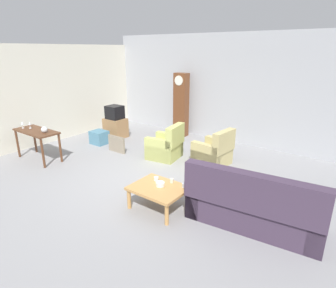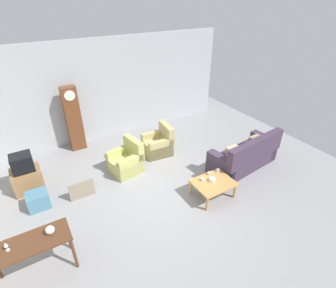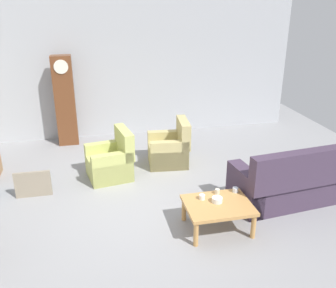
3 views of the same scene
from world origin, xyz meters
name	(u,v)px [view 1 (image 1 of 3)]	position (x,y,z in m)	size (l,w,h in m)	color
ground_plane	(151,179)	(0.00, 0.00, 0.00)	(10.40, 10.40, 0.00)	gray
garage_door_wall	(226,89)	(0.00, 3.60, 1.60)	(8.40, 0.16, 3.20)	#ADAFB5
pegboard_wall_left	(52,94)	(-4.20, 0.40, 1.44)	(0.12, 6.40, 2.88)	silver
couch_floral	(253,206)	(2.45, -0.34, 0.35)	(2.18, 1.10, 1.04)	#423347
armchair_olive_near	(166,147)	(-0.49, 1.21, 0.31)	(0.91, 0.88, 0.92)	#B7BC66
armchair_olive_far	(214,153)	(0.73, 1.56, 0.31)	(0.86, 0.83, 0.92)	tan
coffee_table_wood	(159,190)	(0.90, -0.84, 0.36)	(0.96, 0.76, 0.42)	tan
console_table_dark	(37,135)	(-3.07, -0.83, 0.67)	(1.30, 0.56, 0.78)	#56331E
grandfather_clock	(181,105)	(-1.33, 3.15, 1.02)	(0.44, 0.30, 2.03)	brown
tv_stand_cabinet	(116,128)	(-2.93, 1.73, 0.31)	(0.68, 0.52, 0.61)	#997047
tv_crt	(115,112)	(-2.93, 1.73, 0.82)	(0.48, 0.44, 0.42)	black
framed_picture_leaning	(117,144)	(-1.86, 0.75, 0.23)	(0.60, 0.05, 0.46)	gray
storage_box_blue	(99,137)	(-2.82, 0.95, 0.20)	(0.48, 0.41, 0.40)	teal
glass_dome_cloche	(44,130)	(-2.72, -0.81, 0.86)	(0.16, 0.16, 0.16)	silver
cup_white_porcelain	(156,179)	(0.71, -0.67, 0.46)	(0.09, 0.09, 0.08)	white
cup_blue_rimmed	(185,185)	(1.27, -0.57, 0.46)	(0.09, 0.09, 0.08)	silver
cup_cream_tall	(172,181)	(0.98, -0.56, 0.46)	(0.07, 0.07, 0.08)	beige
bowl_white_stacked	(160,184)	(0.90, -0.79, 0.46)	(0.16, 0.16, 0.08)	white
wine_glass_tall	(22,124)	(-3.53, -0.93, 0.91)	(0.07, 0.07, 0.19)	silver
wine_glass_mid	(30,124)	(-3.38, -0.81, 0.90)	(0.07, 0.07, 0.18)	silver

